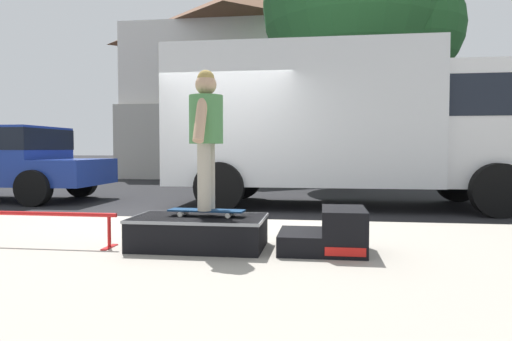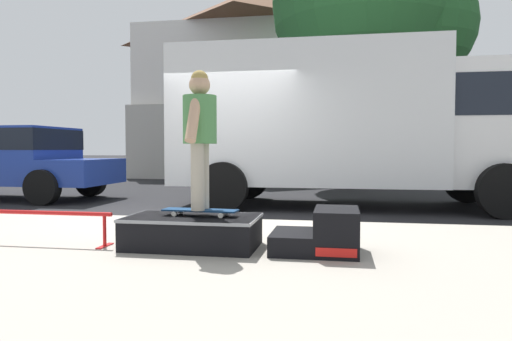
{
  "view_description": "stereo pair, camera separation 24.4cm",
  "coord_description": "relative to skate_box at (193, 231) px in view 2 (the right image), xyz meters",
  "views": [
    {
      "loc": [
        1.75,
        -7.12,
        1.13
      ],
      "look_at": [
        0.84,
        -0.65,
        0.83
      ],
      "focal_mm": 32.8,
      "sensor_mm": 36.0,
      "label": 1
    },
    {
      "loc": [
        1.99,
        -7.08,
        1.13
      ],
      "look_at": [
        0.84,
        -0.65,
        0.83
      ],
      "focal_mm": 32.8,
      "sensor_mm": 36.0,
      "label": 2
    }
  ],
  "objects": [
    {
      "name": "skateboard",
      "position": [
        0.07,
        0.03,
        0.2
      ],
      "size": [
        0.79,
        0.24,
        0.07
      ],
      "color": "navy",
      "rests_on": "skate_box"
    },
    {
      "name": "skater_kid",
      "position": [
        0.07,
        0.03,
        1.05
      ],
      "size": [
        0.34,
        0.73,
        1.42
      ],
      "color": "#B7AD99",
      "rests_on": "skateboard"
    },
    {
      "name": "ground_plane",
      "position": [
        -0.52,
        2.51,
        -0.29
      ],
      "size": [
        140.0,
        140.0,
        0.0
      ],
      "primitive_type": "plane",
      "color": "black"
    },
    {
      "name": "box_truck",
      "position": [
        1.8,
        4.71,
        1.41
      ],
      "size": [
        6.91,
        2.63,
        3.05
      ],
      "color": "silver",
      "rests_on": "ground"
    },
    {
      "name": "house_behind",
      "position": [
        -2.02,
        16.18,
        3.95
      ],
      "size": [
        9.54,
        8.22,
        8.4
      ],
      "color": "silver",
      "rests_on": "ground"
    },
    {
      "name": "skate_box",
      "position": [
        0.0,
        0.0,
        0.0
      ],
      "size": [
        1.34,
        0.77,
        0.32
      ],
      "color": "black",
      "rests_on": "sidewalk_slab"
    },
    {
      "name": "kicker_ramp",
      "position": [
        1.32,
        -0.0,
        0.01
      ],
      "size": [
        0.84,
        0.69,
        0.43
      ],
      "color": "black",
      "rests_on": "sidewalk_slab"
    },
    {
      "name": "sidewalk_slab",
      "position": [
        -0.52,
        -0.49,
        -0.23
      ],
      "size": [
        50.0,
        5.0,
        0.12
      ],
      "primitive_type": "cube",
      "color": "#A8A093",
      "rests_on": "ground"
    },
    {
      "name": "street_tree_main",
      "position": [
        2.41,
        9.58,
        4.88
      ],
      "size": [
        5.82,
        5.29,
        7.98
      ],
      "color": "brown",
      "rests_on": "ground"
    },
    {
      "name": "grind_rail",
      "position": [
        -1.65,
        -0.12,
        0.1
      ],
      "size": [
        1.63,
        0.28,
        0.36
      ],
      "color": "red",
      "rests_on": "sidewalk_slab"
    }
  ]
}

